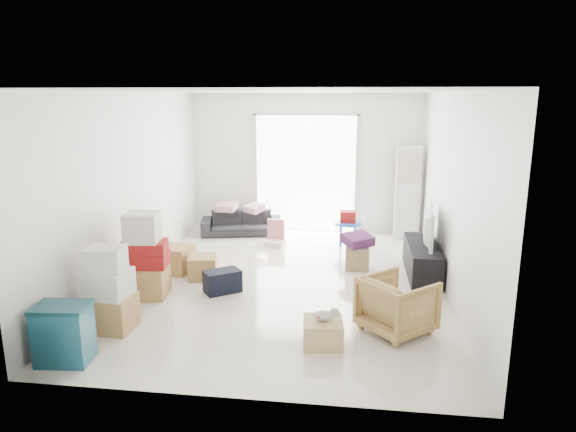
% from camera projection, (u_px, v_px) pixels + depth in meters
% --- Properties ---
extents(room_shell, '(4.98, 6.48, 3.18)m').
position_uv_depth(room_shell, '(285.00, 190.00, 7.17)').
color(room_shell, silver).
rests_on(room_shell, ground).
extents(sliding_door, '(2.10, 0.04, 2.33)m').
position_uv_depth(sliding_door, '(306.00, 169.00, 10.07)').
color(sliding_door, white).
rests_on(sliding_door, room_shell).
extents(ac_tower, '(0.45, 0.30, 1.75)m').
position_uv_depth(ac_tower, '(407.00, 193.00, 9.59)').
color(ac_tower, silver).
rests_on(ac_tower, room_shell).
extents(tv_console, '(0.43, 1.44, 0.48)m').
position_uv_depth(tv_console, '(422.00, 260.00, 7.69)').
color(tv_console, black).
rests_on(tv_console, room_shell).
extents(television, '(0.65, 1.01, 0.13)m').
position_uv_depth(television, '(423.00, 240.00, 7.62)').
color(television, black).
rests_on(television, tv_console).
extents(sofa, '(1.59, 0.75, 0.60)m').
position_uv_depth(sofa, '(241.00, 219.00, 9.97)').
color(sofa, black).
rests_on(sofa, room_shell).
extents(pillow_left, '(0.41, 0.35, 0.12)m').
position_uv_depth(pillow_left, '(226.00, 201.00, 9.94)').
color(pillow_left, '#D49AA8').
rests_on(pillow_left, sofa).
extents(pillow_right, '(0.43, 0.42, 0.11)m').
position_uv_depth(pillow_right, '(254.00, 202.00, 9.83)').
color(pillow_right, '#D49AA8').
rests_on(pillow_right, sofa).
extents(armchair, '(0.95, 0.95, 0.72)m').
position_uv_depth(armchair, '(397.00, 302.00, 5.81)').
color(armchair, tan).
rests_on(armchair, room_shell).
extents(storage_bins, '(0.57, 0.42, 0.61)m').
position_uv_depth(storage_bins, '(64.00, 334.00, 5.15)').
color(storage_bins, '#195065').
rests_on(storage_bins, room_shell).
extents(box_stack_a, '(0.56, 0.47, 0.99)m').
position_uv_depth(box_stack_a, '(108.00, 293.00, 5.86)').
color(box_stack_a, '#A07A48').
rests_on(box_stack_a, room_shell).
extents(box_stack_b, '(0.66, 0.64, 1.14)m').
position_uv_depth(box_stack_b, '(145.00, 260.00, 6.86)').
color(box_stack_b, '#A07A48').
rests_on(box_stack_b, room_shell).
extents(box_stack_c, '(0.63, 0.55, 0.40)m').
position_uv_depth(box_stack_c, '(173.00, 259.00, 7.87)').
color(box_stack_c, '#A07A48').
rests_on(box_stack_c, room_shell).
extents(loose_box, '(0.48, 0.48, 0.33)m').
position_uv_depth(loose_box, '(203.00, 267.00, 7.58)').
color(loose_box, '#A07A48').
rests_on(loose_box, room_shell).
extents(duffel_bag, '(0.56, 0.52, 0.31)m').
position_uv_depth(duffel_bag, '(222.00, 281.00, 7.04)').
color(duffel_bag, black).
rests_on(duffel_bag, room_shell).
extents(ottoman, '(0.36, 0.36, 0.36)m').
position_uv_depth(ottoman, '(357.00, 257.00, 8.02)').
color(ottoman, '#8D8352').
rests_on(ottoman, room_shell).
extents(blanket, '(0.54, 0.54, 0.14)m').
position_uv_depth(blanket, '(358.00, 242.00, 7.96)').
color(blanket, '#522257').
rests_on(blanket, ottoman).
extents(kids_table, '(0.50, 0.50, 0.63)m').
position_uv_depth(kids_table, '(348.00, 221.00, 9.22)').
color(kids_table, blue).
rests_on(kids_table, room_shell).
extents(toy_walker, '(0.37, 0.33, 0.45)m').
position_uv_depth(toy_walker, '(275.00, 238.00, 9.31)').
color(toy_walker, silver).
rests_on(toy_walker, room_shell).
extents(wood_crate, '(0.46, 0.46, 0.28)m').
position_uv_depth(wood_crate, '(323.00, 332.00, 5.55)').
color(wood_crate, tan).
rests_on(wood_crate, room_shell).
extents(plush_bunny, '(0.27, 0.16, 0.14)m').
position_uv_depth(plush_bunny, '(326.00, 315.00, 5.51)').
color(plush_bunny, '#B2ADA8').
rests_on(plush_bunny, wood_crate).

